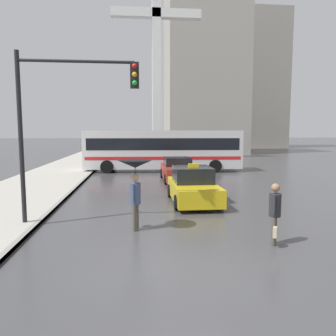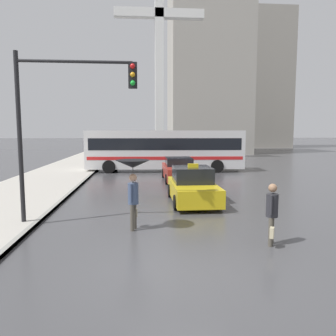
{
  "view_description": "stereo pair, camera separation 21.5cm",
  "coord_description": "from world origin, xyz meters",
  "px_view_note": "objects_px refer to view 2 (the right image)",
  "views": [
    {
      "loc": [
        -1.04,
        -6.79,
        3.05
      ],
      "look_at": [
        0.42,
        7.89,
        1.4
      ],
      "focal_mm": 35.0,
      "sensor_mm": 36.0,
      "label": 1
    },
    {
      "loc": [
        -0.83,
        -6.81,
        3.05
      ],
      "look_at": [
        0.42,
        7.89,
        1.4
      ],
      "focal_mm": 35.0,
      "sensor_mm": 36.0,
      "label": 2
    }
  ],
  "objects_px": {
    "sedan_red": "(179,170)",
    "pedestrian_man": "(272,210)",
    "traffic_light": "(68,106)",
    "pedestrian_with_umbrella": "(133,174)",
    "city_bus": "(165,149)",
    "taxi": "(193,187)",
    "monument_cross": "(159,46)"
  },
  "relations": [
    {
      "from": "sedan_red",
      "to": "pedestrian_with_umbrella",
      "type": "bearing_deg",
      "value": 75.55
    },
    {
      "from": "sedan_red",
      "to": "monument_cross",
      "type": "xyz_separation_m",
      "value": [
        -0.31,
        14.99,
        11.24
      ]
    },
    {
      "from": "monument_cross",
      "to": "pedestrian_man",
      "type": "bearing_deg",
      "value": -87.01
    },
    {
      "from": "taxi",
      "to": "monument_cross",
      "type": "relative_size",
      "value": 0.19
    },
    {
      "from": "city_bus",
      "to": "pedestrian_man",
      "type": "xyz_separation_m",
      "value": [
        1.58,
        -16.89,
        -0.77
      ]
    },
    {
      "from": "pedestrian_man",
      "to": "traffic_light",
      "type": "xyz_separation_m",
      "value": [
        -5.77,
        2.51,
        2.9
      ]
    },
    {
      "from": "traffic_light",
      "to": "city_bus",
      "type": "bearing_deg",
      "value": 73.76
    },
    {
      "from": "sedan_red",
      "to": "pedestrian_man",
      "type": "bearing_deg",
      "value": 95.25
    },
    {
      "from": "taxi",
      "to": "sedan_red",
      "type": "xyz_separation_m",
      "value": [
        0.16,
        6.39,
        -0.02
      ]
    },
    {
      "from": "traffic_light",
      "to": "sedan_red",
      "type": "bearing_deg",
      "value": 63.46
    },
    {
      "from": "city_bus",
      "to": "pedestrian_man",
      "type": "relative_size",
      "value": 7.13
    },
    {
      "from": "pedestrian_man",
      "to": "sedan_red",
      "type": "bearing_deg",
      "value": -145.73
    },
    {
      "from": "taxi",
      "to": "monument_cross",
      "type": "xyz_separation_m",
      "value": [
        -0.16,
        21.38,
        11.22
      ]
    },
    {
      "from": "taxi",
      "to": "monument_cross",
      "type": "distance_m",
      "value": 24.15
    },
    {
      "from": "taxi",
      "to": "pedestrian_with_umbrella",
      "type": "distance_m",
      "value": 4.64
    },
    {
      "from": "pedestrian_with_umbrella",
      "to": "pedestrian_man",
      "type": "relative_size",
      "value": 1.3
    },
    {
      "from": "city_bus",
      "to": "traffic_light",
      "type": "xyz_separation_m",
      "value": [
        -4.19,
        -14.38,
        2.13
      ]
    },
    {
      "from": "traffic_light",
      "to": "pedestrian_with_umbrella",
      "type": "bearing_deg",
      "value": -21.22
    },
    {
      "from": "pedestrian_man",
      "to": "monument_cross",
      "type": "xyz_separation_m",
      "value": [
        -1.4,
        26.87,
        10.94
      ]
    },
    {
      "from": "taxi",
      "to": "traffic_light",
      "type": "relative_size",
      "value": 0.74
    },
    {
      "from": "sedan_red",
      "to": "pedestrian_with_umbrella",
      "type": "distance_m",
      "value": 10.56
    },
    {
      "from": "taxi",
      "to": "monument_cross",
      "type": "bearing_deg",
      "value": -89.58
    },
    {
      "from": "city_bus",
      "to": "pedestrian_with_umbrella",
      "type": "relative_size",
      "value": 5.48
    },
    {
      "from": "monument_cross",
      "to": "traffic_light",
      "type": "bearing_deg",
      "value": -100.17
    },
    {
      "from": "taxi",
      "to": "pedestrian_man",
      "type": "xyz_separation_m",
      "value": [
        1.25,
        -5.49,
        0.28
      ]
    },
    {
      "from": "taxi",
      "to": "city_bus",
      "type": "distance_m",
      "value": 11.45
    },
    {
      "from": "city_bus",
      "to": "monument_cross",
      "type": "xyz_separation_m",
      "value": [
        0.18,
        9.98,
        10.17
      ]
    },
    {
      "from": "pedestrian_man",
      "to": "monument_cross",
      "type": "relative_size",
      "value": 0.08
    },
    {
      "from": "sedan_red",
      "to": "monument_cross",
      "type": "relative_size",
      "value": 0.21
    },
    {
      "from": "city_bus",
      "to": "monument_cross",
      "type": "distance_m",
      "value": 14.25
    },
    {
      "from": "city_bus",
      "to": "traffic_light",
      "type": "bearing_deg",
      "value": 166.44
    },
    {
      "from": "pedestrian_with_umbrella",
      "to": "city_bus",
      "type": "bearing_deg",
      "value": 10.96
    }
  ]
}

